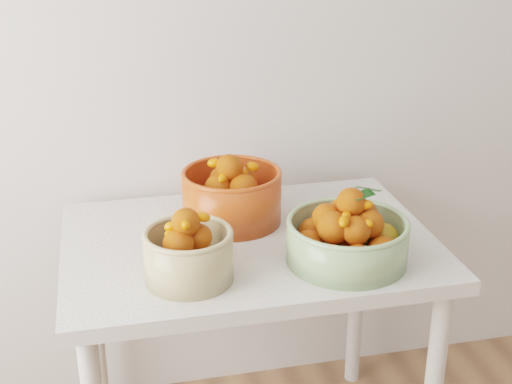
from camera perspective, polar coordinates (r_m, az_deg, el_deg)
table at (r=1.99m, az=-0.55°, el=-6.25°), size 1.00×0.70×0.75m
bowl_cream at (r=1.72m, az=-5.44°, el=-4.88°), size 0.25×0.25×0.19m
bowl_green at (r=1.81m, az=7.32°, el=-3.55°), size 0.31×0.31×0.20m
bowl_orange at (r=2.01m, az=-1.96°, el=-0.22°), size 0.29×0.29×0.20m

